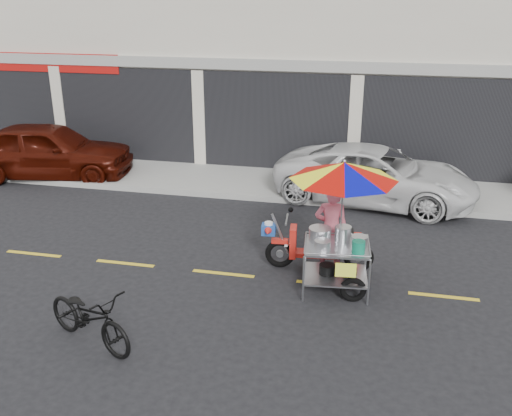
% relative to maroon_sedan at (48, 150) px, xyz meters
% --- Properties ---
extents(ground, '(90.00, 90.00, 0.00)m').
position_rel_maroon_sedan_xyz_m(ground, '(8.42, -4.70, -0.79)').
color(ground, black).
extents(sidewalk, '(45.00, 3.00, 0.15)m').
position_rel_maroon_sedan_xyz_m(sidewalk, '(8.42, 0.80, -0.72)').
color(sidewalk, gray).
rests_on(sidewalk, ground).
extents(shophouse_block, '(36.00, 8.11, 10.40)m').
position_rel_maroon_sedan_xyz_m(shophouse_block, '(11.24, 5.89, 3.44)').
color(shophouse_block, beige).
rests_on(shophouse_block, ground).
extents(centerline, '(42.00, 0.10, 0.01)m').
position_rel_maroon_sedan_xyz_m(centerline, '(8.42, -4.70, -0.79)').
color(centerline, gold).
rests_on(centerline, ground).
extents(maroon_sedan, '(4.91, 2.62, 1.59)m').
position_rel_maroon_sedan_xyz_m(maroon_sedan, '(0.00, 0.00, 0.00)').
color(maroon_sedan, '#370B03').
rests_on(maroon_sedan, ground).
extents(white_pickup, '(5.30, 3.14, 1.38)m').
position_rel_maroon_sedan_xyz_m(white_pickup, '(9.10, -0.02, -0.10)').
color(white_pickup, silver).
rests_on(white_pickup, ground).
extents(near_bicycle, '(1.88, 1.30, 0.94)m').
position_rel_maroon_sedan_xyz_m(near_bicycle, '(5.09, -7.33, -0.33)').
color(near_bicycle, black).
rests_on(near_bicycle, ground).
extents(food_vendor_rig, '(2.53, 2.01, 2.41)m').
position_rel_maroon_sedan_xyz_m(food_vendor_rig, '(8.47, -4.55, 0.72)').
color(food_vendor_rig, black).
rests_on(food_vendor_rig, ground).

